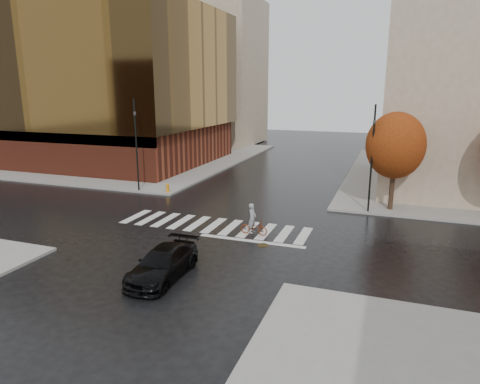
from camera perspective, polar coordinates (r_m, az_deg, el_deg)
The scene contains 12 objects.
ground at distance 25.63m, azimuth -3.95°, elevation -4.80°, with size 120.00×120.00×0.00m, color black.
sidewalk_nw at distance 53.71m, azimuth -15.60°, elevation 4.63°, with size 30.00×30.00×0.15m, color gray.
crosswalk at distance 26.06m, azimuth -3.50°, elevation -4.47°, with size 12.00×3.00×0.01m, color silver.
office_glass at distance 51.29m, azimuth -19.12°, elevation 13.19°, with size 27.00×19.00×16.00m.
building_nw_far at distance 64.63m, azimuth -3.93°, elevation 15.53°, with size 14.00×12.00×20.00m, color tan.
tree_ne_a at distance 29.83m, azimuth 20.02°, elevation 5.84°, with size 3.80×3.80×6.50m.
sedan at distance 19.25m, azimuth -10.25°, elevation -9.38°, with size 1.83×4.50×1.31m, color black.
cyclist at distance 24.30m, azimuth 1.79°, elevation -4.29°, with size 1.62×0.64×1.81m.
traffic_light_nw at distance 34.40m, azimuth -13.70°, elevation 6.86°, with size 0.18×0.15×7.20m.
traffic_light_ne at distance 28.82m, azimuth 17.22°, elevation 5.06°, with size 0.20×0.22×6.98m.
fire_hydrant at distance 33.90m, azimuth -9.63°, elevation 0.62°, with size 0.26×0.26×0.72m.
manhole at distance 22.88m, azimuth 3.06°, elevation -7.10°, with size 0.62×0.62×0.01m, color #433418.
Camera 1 is at (9.87, -22.20, 8.16)m, focal length 32.00 mm.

